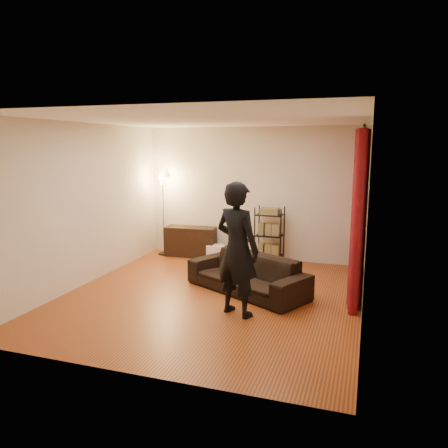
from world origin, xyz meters
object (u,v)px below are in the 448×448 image
(person, at_px, (237,249))
(floor_lamp, at_px, (163,214))
(wire_shelf, at_px, (269,235))
(sofa, at_px, (247,274))
(media_cabinet, at_px, (191,241))
(storage_boxes, at_px, (215,252))

(person, bearing_deg, floor_lamp, -26.57)
(wire_shelf, distance_m, floor_lamp, 2.33)
(sofa, height_order, person, person)
(media_cabinet, height_order, wire_shelf, wire_shelf)
(person, xyz_separation_m, media_cabinet, (-1.88, 2.82, -0.62))
(media_cabinet, xyz_separation_m, storage_boxes, (0.59, -0.08, -0.16))
(media_cabinet, height_order, floor_lamp, floor_lamp)
(media_cabinet, height_order, storage_boxes, media_cabinet)
(media_cabinet, relative_size, wire_shelf, 0.94)
(person, bearing_deg, sofa, -61.52)
(wire_shelf, xyz_separation_m, floor_lamp, (-2.31, -0.01, 0.32))
(media_cabinet, bearing_deg, floor_lamp, -177.85)
(person, relative_size, storage_boxes, 5.19)
(media_cabinet, distance_m, wire_shelf, 1.74)
(person, bearing_deg, storage_boxes, -43.20)
(sofa, distance_m, wire_shelf, 1.83)
(media_cabinet, bearing_deg, storage_boxes, -12.07)
(floor_lamp, bearing_deg, media_cabinet, 6.11)
(sofa, xyz_separation_m, person, (0.12, -0.95, 0.63))
(person, xyz_separation_m, wire_shelf, (-0.16, 2.76, -0.36))
(media_cabinet, xyz_separation_m, floor_lamp, (-0.59, -0.06, 0.58))
(person, distance_m, storage_boxes, 3.12)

